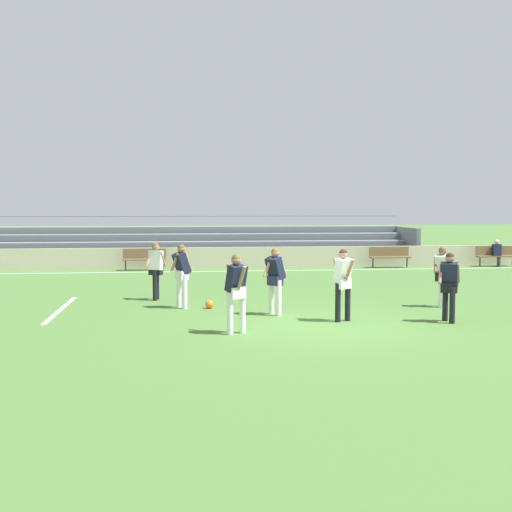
# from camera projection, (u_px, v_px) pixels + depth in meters

# --- Properties ---
(ground_plane) EXTENTS (160.00, 160.00, 0.00)m
(ground_plane) POSITION_uv_depth(u_px,v_px,m) (322.00, 326.00, 14.55)
(ground_plane) COLOR #477033
(field_line_sideline) EXTENTS (44.00, 0.12, 0.01)m
(field_line_sideline) POSITION_uv_depth(u_px,v_px,m) (256.00, 271.00, 27.01)
(field_line_sideline) COLOR white
(field_line_sideline) RESTS_ON ground
(field_line_penalty_mark) EXTENTS (0.12, 4.40, 0.01)m
(field_line_penalty_mark) POSITION_uv_depth(u_px,v_px,m) (61.00, 309.00, 16.86)
(field_line_penalty_mark) COLOR white
(field_line_penalty_mark) RESTS_ON ground
(sideline_wall) EXTENTS (48.00, 0.16, 0.91)m
(sideline_wall) POSITION_uv_depth(u_px,v_px,m) (252.00, 257.00, 28.45)
(sideline_wall) COLOR beige
(sideline_wall) RESTS_ON ground
(bleacher_stand) EXTENTS (21.69, 3.54, 2.25)m
(bleacher_stand) POSITION_uv_depth(u_px,v_px,m) (188.00, 244.00, 30.59)
(bleacher_stand) COLOR #9EA3AD
(bleacher_stand) RESTS_ON ground
(bench_near_bin) EXTENTS (1.80, 0.40, 0.90)m
(bench_near_bin) POSITION_uv_depth(u_px,v_px,m) (144.00, 257.00, 27.27)
(bench_near_bin) COLOR brown
(bench_near_bin) RESTS_ON ground
(bench_far_right) EXTENTS (1.80, 0.40, 0.90)m
(bench_far_right) POSITION_uv_depth(u_px,v_px,m) (496.00, 254.00, 29.11)
(bench_far_right) COLOR brown
(bench_far_right) RESTS_ON ground
(bench_centre_sideline) EXTENTS (1.80, 0.40, 0.90)m
(bench_centre_sideline) POSITION_uv_depth(u_px,v_px,m) (390.00, 255.00, 28.53)
(bench_centre_sideline) COLOR brown
(bench_centre_sideline) RESTS_ON ground
(spectator_seated) EXTENTS (0.36, 0.42, 1.21)m
(spectator_seated) POSITION_uv_depth(u_px,v_px,m) (497.00, 251.00, 28.98)
(spectator_seated) COLOR #2D2D38
(spectator_seated) RESTS_ON ground
(player_dark_dropping_back) EXTENTS (0.68, 0.54, 1.66)m
(player_dark_dropping_back) POSITION_uv_depth(u_px,v_px,m) (275.00, 275.00, 15.91)
(player_dark_dropping_back) COLOR white
(player_dark_dropping_back) RESTS_ON ground
(player_dark_overlapping) EXTENTS (0.62, 0.53, 1.69)m
(player_dark_overlapping) POSITION_uv_depth(u_px,v_px,m) (182.00, 270.00, 17.00)
(player_dark_overlapping) COLOR white
(player_dark_overlapping) RESTS_ON ground
(player_white_challenging) EXTENTS (0.62, 0.47, 1.62)m
(player_white_challenging) POSITION_uv_depth(u_px,v_px,m) (442.00, 271.00, 17.18)
(player_white_challenging) COLOR white
(player_white_challenging) RESTS_ON ground
(player_white_wide_left) EXTENTS (0.60, 0.41, 1.65)m
(player_white_wide_left) POSITION_uv_depth(u_px,v_px,m) (156.00, 266.00, 18.48)
(player_white_wide_left) COLOR black
(player_white_wide_left) RESTS_ON ground
(player_white_deep_cover) EXTENTS (0.50, 0.62, 1.70)m
(player_white_deep_cover) POSITION_uv_depth(u_px,v_px,m) (343.00, 278.00, 15.00)
(player_white_deep_cover) COLOR black
(player_white_deep_cover) RESTS_ON ground
(player_dark_trailing_run) EXTENTS (0.50, 0.64, 1.68)m
(player_dark_trailing_run) POSITION_uv_depth(u_px,v_px,m) (236.00, 287.00, 13.54)
(player_dark_trailing_run) COLOR white
(player_dark_trailing_run) RESTS_ON ground
(player_dark_pressing_high) EXTENTS (0.65, 0.47, 1.62)m
(player_dark_pressing_high) POSITION_uv_depth(u_px,v_px,m) (449.00, 281.00, 14.91)
(player_dark_pressing_high) COLOR black
(player_dark_pressing_high) RESTS_ON ground
(soccer_ball) EXTENTS (0.22, 0.22, 0.22)m
(soccer_ball) POSITION_uv_depth(u_px,v_px,m) (209.00, 304.00, 17.00)
(soccer_ball) COLOR orange
(soccer_ball) RESTS_ON ground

